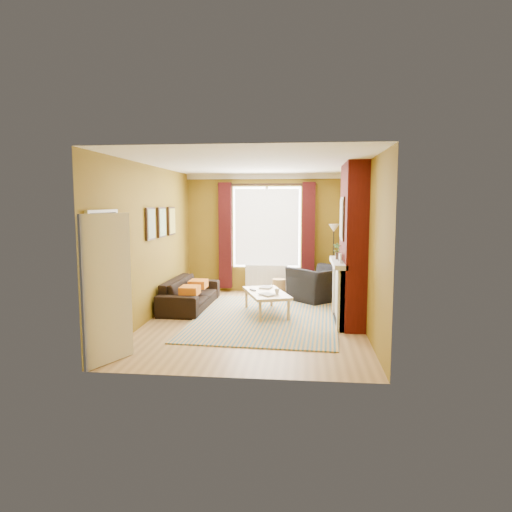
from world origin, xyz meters
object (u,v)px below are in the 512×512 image
object	(u,v)px
coffee_table	(266,294)
wicker_stool	(279,287)
sofa	(190,293)
floor_lamp	(334,239)
armchair	(320,284)

from	to	relation	value
coffee_table	wicker_stool	size ratio (longest dim) A/B	3.80
sofa	floor_lamp	distance (m)	3.48
sofa	wicker_stool	bearing A→B (deg)	-49.35
sofa	floor_lamp	xyz separation A→B (m)	(2.97, 1.50, 1.00)
armchair	wicker_stool	world-z (taller)	armchair
sofa	coffee_table	size ratio (longest dim) A/B	1.40
coffee_table	wicker_stool	world-z (taller)	coffee_table
armchair	coffee_table	xyz separation A→B (m)	(-1.05, -1.35, 0.02)
sofa	floor_lamp	size ratio (longest dim) A/B	1.23
wicker_stool	sofa	bearing A→B (deg)	-141.14
floor_lamp	armchair	bearing A→B (deg)	-119.54
armchair	floor_lamp	bearing A→B (deg)	-164.08
armchair	coffee_table	distance (m)	1.72
sofa	coffee_table	xyz separation A→B (m)	(1.59, -0.42, 0.09)
wicker_stool	floor_lamp	xyz separation A→B (m)	(1.23, 0.10, 1.11)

